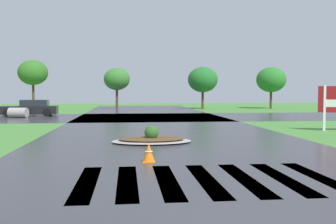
# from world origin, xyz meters

# --- Properties ---
(asphalt_roadway) EXTENTS (11.33, 80.00, 0.01)m
(asphalt_roadway) POSITION_xyz_m (0.00, 10.00, 0.00)
(asphalt_roadway) COLOR #35353A
(asphalt_roadway) RESTS_ON ground
(asphalt_cross_road) EXTENTS (90.00, 10.19, 0.01)m
(asphalt_cross_road) POSITION_xyz_m (0.00, 25.53, 0.00)
(asphalt_cross_road) COLOR #35353A
(asphalt_cross_road) RESTS_ON ground
(crosswalk_stripes) EXTENTS (5.85, 3.50, 0.01)m
(crosswalk_stripes) POSITION_xyz_m (0.00, 3.97, 0.00)
(crosswalk_stripes) COLOR white
(crosswalk_stripes) RESTS_ON ground
(median_island) EXTENTS (3.16, 2.05, 0.68)m
(median_island) POSITION_xyz_m (-0.84, 10.56, 0.13)
(median_island) COLOR #9E9B93
(median_island) RESTS_ON ground
(car_dark_suv) EXTENTS (4.55, 2.29, 1.33)m
(car_dark_suv) POSITION_xyz_m (-9.67, 27.97, 0.62)
(car_dark_suv) COLOR black
(car_dark_suv) RESTS_ON ground
(drainage_pipe_stack) EXTENTS (1.54, 1.06, 0.77)m
(drainage_pipe_stack) POSITION_xyz_m (-10.15, 26.12, 0.38)
(drainage_pipe_stack) COLOR #9E9B93
(drainage_pipe_stack) RESTS_ON ground
(traffic_cone) EXTENTS (0.36, 0.36, 0.56)m
(traffic_cone) POSITION_xyz_m (-1.19, 6.33, 0.27)
(traffic_cone) COLOR orange
(traffic_cone) RESTS_ON ground
(background_treeline) EXTENTS (41.09, 5.93, 5.61)m
(background_treeline) POSITION_xyz_m (-1.99, 39.76, 3.51)
(background_treeline) COLOR #4C3823
(background_treeline) RESTS_ON ground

